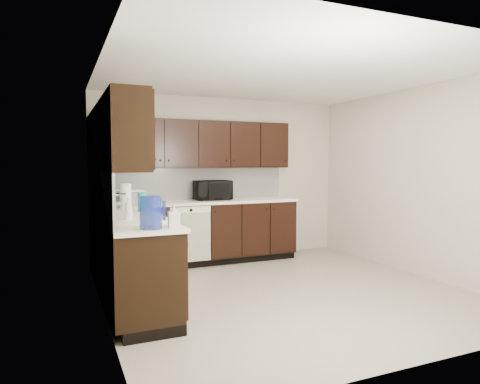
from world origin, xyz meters
name	(u,v)px	position (x,y,z in m)	size (l,w,h in m)	color
floor	(284,291)	(0.00, 0.00, 0.00)	(4.00, 4.00, 0.00)	#9D9582
ceiling	(285,74)	(0.00, 0.00, 2.50)	(4.00, 4.00, 0.00)	white
wall_back	(222,178)	(0.00, 2.00, 1.25)	(4.00, 0.02, 2.50)	#BAB19F
wall_left	(102,189)	(-2.00, 0.00, 1.25)	(0.02, 4.00, 2.50)	#BAB19F
wall_right	(416,181)	(2.00, 0.00, 1.25)	(0.02, 4.00, 2.50)	#BAB19F
wall_front	(421,198)	(0.00, -2.00, 1.25)	(4.00, 0.02, 2.50)	#BAB19F
lower_cabinets	(175,246)	(-1.01, 1.11, 0.41)	(3.00, 2.80, 0.90)	black
countertop	(174,207)	(-1.01, 1.11, 0.92)	(3.03, 2.83, 0.04)	white
backsplash	(154,187)	(-1.22, 1.32, 1.18)	(3.00, 2.80, 0.48)	white
upper_cabinets	(165,142)	(-1.10, 1.20, 1.77)	(3.00, 2.80, 0.70)	black
dishwasher	(191,231)	(-0.70, 1.41, 0.55)	(0.58, 0.04, 0.78)	#F9F2CB
sink	(137,225)	(-1.68, -0.01, 0.88)	(0.54, 0.82, 0.42)	#F9F2CB
microwave	(213,190)	(-0.26, 1.73, 1.09)	(0.52, 0.36, 0.29)	black
soap_bottle_a	(174,216)	(-1.48, -0.70, 1.04)	(0.09, 0.10, 0.21)	gray
soap_bottle_b	(128,209)	(-1.78, -0.14, 1.05)	(0.09, 0.09, 0.23)	gray
toaster_oven	(117,197)	(-1.65, 1.68, 1.04)	(0.31, 0.23, 0.20)	silver
storage_bin	(121,198)	(-1.65, 1.35, 1.04)	(0.51, 0.38, 0.20)	silver
blue_pitcher	(151,213)	(-1.68, -0.70, 1.08)	(0.19, 0.19, 0.28)	navy
teal_tumbler	(142,203)	(-1.52, 0.54, 1.05)	(0.10, 0.10, 0.22)	#0E9C87
paper_towel_roll	(126,196)	(-1.63, 1.04, 1.09)	(0.14, 0.14, 0.30)	white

